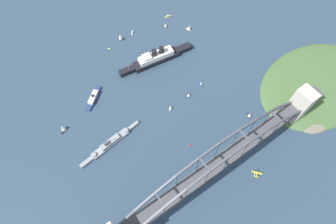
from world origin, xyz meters
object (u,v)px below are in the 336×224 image
harbor_arch_bridge (218,164)px  small_boat_4 (250,115)px  ocean_liner (156,58)px  small_boat_5 (132,33)px  channel_marker_buoy (191,144)px  small_boat_9 (189,28)px  small_boat_2 (168,16)px  small_boat_10 (170,108)px  small_boat_0 (166,25)px  small_boat_6 (189,95)px  small_boat_3 (110,49)px  small_boat_8 (63,128)px  small_boat_7 (201,84)px  naval_cruiser (110,143)px  seaplane_taxiing_near_bridge (257,174)px  harbor_ferry_steamer (94,98)px  small_boat_1 (120,37)px

harbor_arch_bridge → small_boat_4: bearing=19.7°
ocean_liner → small_boat_5: (0.37, 59.94, -5.42)m
small_boat_5 → channel_marker_buoy: size_ratio=2.66×
small_boat_9 → channel_marker_buoy: bearing=-126.7°
harbor_arch_bridge → small_boat_2: (91.74, 210.59, -26.65)m
small_boat_10 → small_boat_4: bearing=-41.5°
small_boat_0 → small_boat_4: small_boat_4 is taller
small_boat_4 → small_boat_6: small_boat_4 is taller
small_boat_3 → small_boat_10: bearing=-83.6°
ocean_liner → small_boat_8: ocean_liner is taller
small_boat_7 → small_boat_8: bearing=166.3°
small_boat_9 → naval_cruiser: bearing=-153.3°
harbor_arch_bridge → small_boat_2: bearing=66.5°
small_boat_3 → harbor_arch_bridge: bearing=-88.3°
ocean_liner → small_boat_0: 62.09m
small_boat_8 → small_boat_9: bearing=11.5°
small_boat_6 → small_boat_10: bearing=-176.1°
seaplane_taxiing_near_bridge → small_boat_8: (-136.98, 157.39, 2.75)m
ocean_liner → small_boat_7: size_ratio=11.21×
small_boat_7 → small_boat_8: small_boat_8 is taller
small_boat_6 → naval_cruiser: bearing=-179.6°
seaplane_taxiing_near_bridge → small_boat_5: size_ratio=1.26×
seaplane_taxiing_near_bridge → small_boat_2: 243.69m
ocean_liner → harbor_ferry_steamer: 91.69m
small_boat_0 → small_boat_2: small_boat_0 is taller
small_boat_4 → small_boat_3: bearing=114.3°
seaplane_taxiing_near_bridge → small_boat_9: bearing=71.4°
small_boat_7 → small_boat_10: 50.18m
small_boat_5 → channel_marker_buoy: 179.03m
small_boat_1 → small_boat_9: (84.84, -39.37, 0.14)m
small_boat_9 → ocean_liner: bearing=-163.5°
small_boat_0 → small_boat_2: bearing=45.7°
harbor_arch_bridge → small_boat_0: size_ratio=44.83×
harbor_arch_bridge → seaplane_taxiing_near_bridge: harbor_arch_bridge is taller
harbor_ferry_steamer → small_boat_4: bearing=-42.7°
small_boat_3 → small_boat_5: 40.80m
ocean_liner → small_boat_3: (-39.51, 51.34, -5.39)m
ocean_liner → small_boat_1: 61.86m
small_boat_0 → channel_marker_buoy: (-78.52, -159.09, -1.75)m
small_boat_6 → harbor_arch_bridge: bearing=-111.8°
naval_cruiser → seaplane_taxiing_near_bridge: 153.60m
small_boat_1 → small_boat_6: 126.09m
small_boat_3 → small_boat_4: size_ratio=1.01×
small_boat_2 → small_boat_7: 123.31m
ocean_liner → small_boat_10: ocean_liner is taller
harbor_ferry_steamer → small_boat_8: small_boat_8 is taller
small_boat_2 → small_boat_9: 38.97m
small_boat_7 → small_boat_10: (-49.70, -6.63, 2.15)m
naval_cruiser → ocean_liner: bearing=32.4°
small_boat_5 → small_boat_9: (66.43, -40.17, 3.53)m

